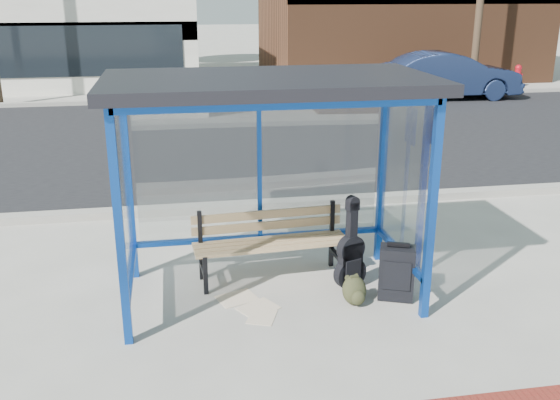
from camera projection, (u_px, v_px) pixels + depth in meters
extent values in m
plane|color=#B2ADA0|center=(270.00, 295.00, 6.96)|extent=(120.00, 120.00, 0.00)
cube|color=gray|center=(241.00, 206.00, 9.65)|extent=(60.00, 0.25, 0.12)
cube|color=black|center=(216.00, 138.00, 14.43)|extent=(60.00, 10.00, 0.00)
cube|color=gray|center=(203.00, 99.00, 19.18)|extent=(60.00, 0.25, 0.12)
cube|color=#B2ADA0|center=(200.00, 92.00, 20.97)|extent=(60.00, 4.00, 0.01)
cube|color=#0E3B9A|center=(119.00, 232.00, 5.65)|extent=(0.08, 0.08, 2.30)
cube|color=#0E3B9A|center=(432.00, 212.00, 6.14)|extent=(0.08, 0.08, 2.30)
cube|color=#0E3B9A|center=(128.00, 184.00, 7.05)|extent=(0.08, 0.08, 2.30)
cube|color=#0E3B9A|center=(382.00, 171.00, 7.54)|extent=(0.08, 0.08, 2.30)
cube|color=#0E3B9A|center=(258.00, 82.00, 6.95)|extent=(3.00, 0.08, 0.08)
cube|color=#0E3B9A|center=(282.00, 105.00, 5.55)|extent=(3.00, 0.08, 0.08)
cube|color=#0E3B9A|center=(115.00, 96.00, 6.00)|extent=(0.08, 1.50, 0.08)
cube|color=#0E3B9A|center=(411.00, 88.00, 6.49)|extent=(0.08, 1.50, 0.08)
cube|color=#0E3B9A|center=(260.00, 237.00, 7.54)|extent=(3.00, 0.08, 0.06)
cube|color=#0E3B9A|center=(130.00, 272.00, 6.59)|extent=(0.08, 1.50, 0.06)
cube|color=#0E3B9A|center=(400.00, 253.00, 7.08)|extent=(0.08, 1.50, 0.06)
cube|color=#0E3B9A|center=(259.00, 161.00, 7.24)|extent=(0.05, 0.05, 1.90)
cube|color=silver|center=(259.00, 164.00, 7.25)|extent=(2.84, 0.01, 1.82)
cube|color=silver|center=(123.00, 190.00, 6.30)|extent=(0.02, 1.34, 1.82)
cube|color=silver|center=(405.00, 176.00, 6.79)|extent=(0.02, 1.34, 1.82)
cube|color=black|center=(269.00, 82.00, 6.21)|extent=(3.30, 1.80, 0.12)
cylinder|color=#4C3826|center=(117.00, 9.00, 26.22)|extent=(0.36, 0.36, 5.00)
cylinder|color=#4C3826|center=(462.00, 8.00, 28.76)|extent=(0.36, 0.36, 5.00)
cube|color=black|center=(206.00, 275.00, 6.92)|extent=(0.05, 0.05, 0.45)
cube|color=black|center=(201.00, 246.00, 7.22)|extent=(0.05, 0.05, 0.85)
cube|color=black|center=(203.00, 268.00, 7.10)|extent=(0.08, 0.41, 0.05)
cube|color=black|center=(342.00, 261.00, 7.28)|extent=(0.05, 0.05, 0.45)
cube|color=black|center=(332.00, 234.00, 7.57)|extent=(0.05, 0.05, 0.85)
cube|color=black|center=(336.00, 255.00, 7.46)|extent=(0.08, 0.41, 0.05)
cube|color=tan|center=(275.00, 249.00, 7.06)|extent=(1.80, 0.21, 0.03)
cube|color=tan|center=(272.00, 245.00, 7.16)|extent=(1.80, 0.21, 0.03)
cube|color=tan|center=(270.00, 242.00, 7.26)|extent=(1.80, 0.21, 0.03)
cube|color=tan|center=(268.00, 238.00, 7.36)|extent=(1.80, 0.21, 0.03)
cube|color=tan|center=(267.00, 225.00, 7.35)|extent=(1.79, 0.15, 0.10)
cube|color=tan|center=(267.00, 214.00, 7.30)|extent=(1.79, 0.15, 0.10)
cylinder|color=black|center=(350.00, 273.00, 7.06)|extent=(0.39, 0.23, 0.38)
cylinder|color=black|center=(351.00, 249.00, 6.97)|extent=(0.34, 0.21, 0.32)
cube|color=black|center=(350.00, 261.00, 7.01)|extent=(0.29, 0.19, 0.45)
cube|color=black|center=(352.00, 223.00, 6.87)|extent=(0.12, 0.12, 0.45)
cube|color=black|center=(353.00, 206.00, 6.80)|extent=(0.16, 0.13, 0.09)
cube|color=black|center=(397.00, 273.00, 6.79)|extent=(0.44, 0.36, 0.60)
cylinder|color=black|center=(382.00, 295.00, 6.91)|extent=(0.13, 0.22, 0.05)
cylinder|color=black|center=(408.00, 297.00, 6.86)|extent=(0.13, 0.22, 0.05)
cube|color=black|center=(398.00, 245.00, 6.69)|extent=(0.24, 0.13, 0.04)
cube|color=black|center=(396.00, 276.00, 6.67)|extent=(0.29, 0.13, 0.33)
ellipsoid|color=#2C2E19|center=(354.00, 290.00, 6.72)|extent=(0.30, 0.24, 0.32)
ellipsoid|color=#2C2E19|center=(358.00, 298.00, 6.64)|extent=(0.17, 0.13, 0.17)
cube|color=#2C2E19|center=(354.00, 277.00, 6.68)|extent=(0.09, 0.05, 0.03)
cube|color=navy|center=(423.00, 188.00, 7.10)|extent=(0.07, 0.07, 2.18)
cube|color=navy|center=(431.00, 125.00, 6.87)|extent=(0.04, 0.27, 0.41)
cube|color=white|center=(237.00, 298.00, 6.88)|extent=(0.50, 0.45, 0.01)
cube|color=white|center=(262.00, 317.00, 6.49)|extent=(0.38, 0.42, 0.01)
cube|color=white|center=(258.00, 308.00, 6.66)|extent=(0.50, 0.47, 0.01)
imported|color=#192648|center=(448.00, 75.00, 19.52)|extent=(4.44, 1.71, 1.44)
cylinder|color=#B20C17|center=(517.00, 78.00, 21.92)|extent=(0.21, 0.21, 0.64)
sphere|color=#B20C17|center=(518.00, 68.00, 21.81)|extent=(0.23, 0.23, 0.23)
cylinder|color=#B20C17|center=(518.00, 75.00, 21.88)|extent=(0.35, 0.15, 0.11)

